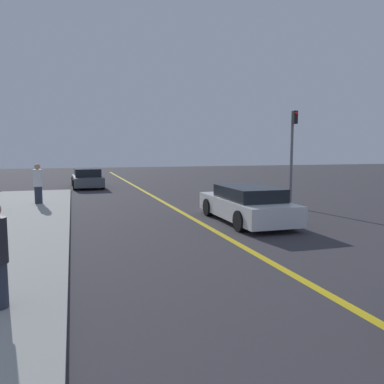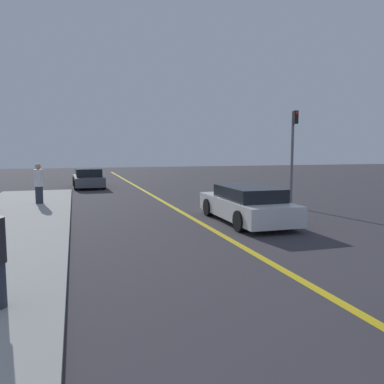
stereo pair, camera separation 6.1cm
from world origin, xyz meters
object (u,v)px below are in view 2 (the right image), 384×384
at_px(traffic_light, 293,149).
at_px(car_ahead_center, 246,204).
at_px(car_far_distant, 88,178).
at_px(pedestrian_by_sign, 39,184).

bearing_deg(traffic_light, car_ahead_center, -143.80).
bearing_deg(car_far_distant, traffic_light, -57.19).
height_order(car_ahead_center, pedestrian_by_sign, pedestrian_by_sign).
bearing_deg(car_ahead_center, pedestrian_by_sign, 139.62).
bearing_deg(traffic_light, pedestrian_by_sign, 160.02).
bearing_deg(car_far_distant, pedestrian_by_sign, -108.35).
bearing_deg(pedestrian_by_sign, traffic_light, -19.98).
bearing_deg(car_ahead_center, traffic_light, 36.92).
distance_m(car_far_distant, pedestrian_by_sign, 8.43).
relative_size(car_far_distant, traffic_light, 1.15).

